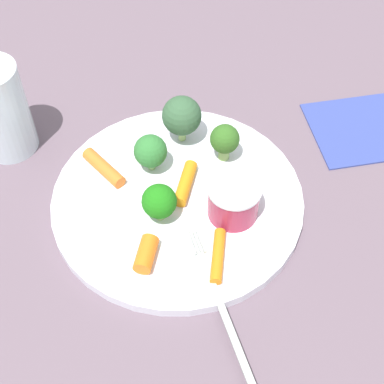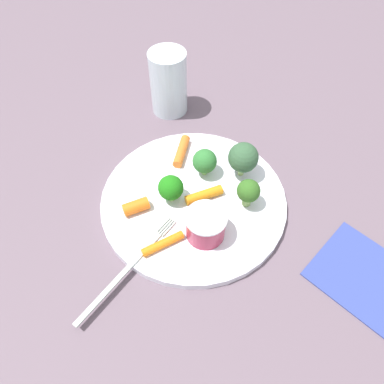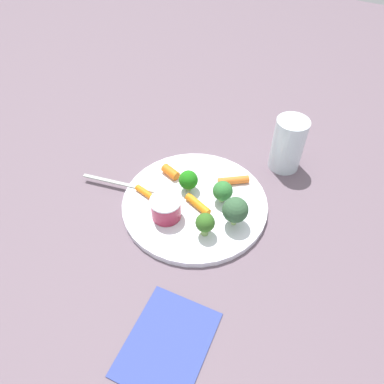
{
  "view_description": "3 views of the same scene",
  "coord_description": "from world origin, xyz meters",
  "px_view_note": "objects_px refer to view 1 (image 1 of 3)",
  "views": [
    {
      "loc": [
        0.02,
        0.36,
        0.47
      ],
      "look_at": [
        -0.01,
        0.01,
        0.03
      ],
      "focal_mm": 52.76,
      "sensor_mm": 36.0,
      "label": 1
    },
    {
      "loc": [
        -0.23,
        0.2,
        0.43
      ],
      "look_at": [
        0.01,
        -0.0,
        0.02
      ],
      "focal_mm": 34.14,
      "sensor_mm": 36.0,
      "label": 2
    },
    {
      "loc": [
        -0.38,
        -0.21,
        0.5
      ],
      "look_at": [
        0.01,
        0.01,
        0.02
      ],
      "focal_mm": 33.72,
      "sensor_mm": 36.0,
      "label": 3
    }
  ],
  "objects_px": {
    "plate": "(178,200)",
    "broccoli_floret_3": "(182,116)",
    "carrot_stick_1": "(146,254)",
    "drinking_glass": "(0,110)",
    "broccoli_floret_2": "(159,202)",
    "broccoli_floret_1": "(225,140)",
    "sauce_cup": "(234,200)",
    "fork": "(220,305)",
    "napkin": "(371,127)",
    "broccoli_floret_0": "(150,151)",
    "carrot_stick_0": "(104,168)",
    "carrot_stick_2": "(218,256)",
    "carrot_stick_3": "(185,183)"
  },
  "relations": [
    {
      "from": "plate",
      "to": "broccoli_floret_3",
      "type": "relative_size",
      "value": 4.56
    },
    {
      "from": "carrot_stick_1",
      "to": "drinking_glass",
      "type": "xyz_separation_m",
      "value": [
        0.15,
        -0.18,
        0.03
      ]
    },
    {
      "from": "broccoli_floret_2",
      "to": "broccoli_floret_1",
      "type": "bearing_deg",
      "value": -135.07
    },
    {
      "from": "sauce_cup",
      "to": "drinking_glass",
      "type": "distance_m",
      "value": 0.27
    },
    {
      "from": "sauce_cup",
      "to": "fork",
      "type": "distance_m",
      "value": 0.11
    },
    {
      "from": "napkin",
      "to": "sauce_cup",
      "type": "bearing_deg",
      "value": 32.58
    },
    {
      "from": "sauce_cup",
      "to": "broccoli_floret_3",
      "type": "xyz_separation_m",
      "value": [
        0.04,
        -0.11,
        0.02
      ]
    },
    {
      "from": "sauce_cup",
      "to": "broccoli_floret_2",
      "type": "bearing_deg",
      "value": -1.44
    },
    {
      "from": "broccoli_floret_0",
      "to": "drinking_glass",
      "type": "relative_size",
      "value": 0.41
    },
    {
      "from": "broccoli_floret_3",
      "to": "carrot_stick_0",
      "type": "height_order",
      "value": "broccoli_floret_3"
    },
    {
      "from": "broccoli_floret_2",
      "to": "broccoli_floret_3",
      "type": "xyz_separation_m",
      "value": [
        -0.03,
        -0.11,
        0.01
      ]
    },
    {
      "from": "carrot_stick_0",
      "to": "napkin",
      "type": "distance_m",
      "value": 0.32
    },
    {
      "from": "plate",
      "to": "napkin",
      "type": "xyz_separation_m",
      "value": [
        -0.24,
        -0.09,
        -0.0
      ]
    },
    {
      "from": "broccoli_floret_3",
      "to": "sauce_cup",
      "type": "bearing_deg",
      "value": 111.23
    },
    {
      "from": "carrot_stick_1",
      "to": "carrot_stick_2",
      "type": "height_order",
      "value": "carrot_stick_1"
    },
    {
      "from": "broccoli_floret_0",
      "to": "broccoli_floret_1",
      "type": "relative_size",
      "value": 0.98
    },
    {
      "from": "carrot_stick_1",
      "to": "carrot_stick_3",
      "type": "relative_size",
      "value": 0.66
    },
    {
      "from": "carrot_stick_2",
      "to": "carrot_stick_3",
      "type": "height_order",
      "value": "carrot_stick_3"
    },
    {
      "from": "broccoli_floret_1",
      "to": "fork",
      "type": "xyz_separation_m",
      "value": [
        0.03,
        0.18,
        -0.03
      ]
    },
    {
      "from": "fork",
      "to": "broccoli_floret_2",
      "type": "bearing_deg",
      "value": -65.27
    },
    {
      "from": "broccoli_floret_3",
      "to": "carrot_stick_1",
      "type": "xyz_separation_m",
      "value": [
        0.05,
        0.16,
        -0.03
      ]
    },
    {
      "from": "broccoli_floret_2",
      "to": "napkin",
      "type": "relative_size",
      "value": 0.31
    },
    {
      "from": "carrot_stick_3",
      "to": "napkin",
      "type": "height_order",
      "value": "carrot_stick_3"
    },
    {
      "from": "carrot_stick_2",
      "to": "carrot_stick_3",
      "type": "distance_m",
      "value": 0.09
    },
    {
      "from": "carrot_stick_2",
      "to": "fork",
      "type": "xyz_separation_m",
      "value": [
        0.0,
        0.05,
        -0.0
      ]
    },
    {
      "from": "carrot_stick_2",
      "to": "napkin",
      "type": "distance_m",
      "value": 0.27
    },
    {
      "from": "carrot_stick_2",
      "to": "fork",
      "type": "distance_m",
      "value": 0.05
    },
    {
      "from": "broccoli_floret_1",
      "to": "carrot_stick_1",
      "type": "relative_size",
      "value": 1.27
    },
    {
      "from": "broccoli_floret_3",
      "to": "carrot_stick_1",
      "type": "relative_size",
      "value": 1.63
    },
    {
      "from": "broccoli_floret_1",
      "to": "carrot_stick_2",
      "type": "relative_size",
      "value": 0.79
    },
    {
      "from": "broccoli_floret_2",
      "to": "fork",
      "type": "xyz_separation_m",
      "value": [
        -0.05,
        0.1,
        -0.02
      ]
    },
    {
      "from": "plate",
      "to": "broccoli_floret_3",
      "type": "bearing_deg",
      "value": -98.12
    },
    {
      "from": "broccoli_floret_0",
      "to": "broccoli_floret_1",
      "type": "height_order",
      "value": "same"
    },
    {
      "from": "napkin",
      "to": "plate",
      "type": "bearing_deg",
      "value": 20.86
    },
    {
      "from": "broccoli_floret_0",
      "to": "napkin",
      "type": "distance_m",
      "value": 0.27
    },
    {
      "from": "broccoli_floret_2",
      "to": "carrot_stick_1",
      "type": "xyz_separation_m",
      "value": [
        0.02,
        0.05,
        -0.02
      ]
    },
    {
      "from": "broccoli_floret_1",
      "to": "carrot_stick_1",
      "type": "xyz_separation_m",
      "value": [
        0.09,
        0.12,
        -0.02
      ]
    },
    {
      "from": "broccoli_floret_1",
      "to": "carrot_stick_3",
      "type": "xyz_separation_m",
      "value": [
        0.05,
        0.04,
        -0.02
      ]
    },
    {
      "from": "carrot_stick_0",
      "to": "carrot_stick_2",
      "type": "xyz_separation_m",
      "value": [
        -0.11,
        0.12,
        -0.0
      ]
    },
    {
      "from": "broccoli_floret_2",
      "to": "carrot_stick_2",
      "type": "distance_m",
      "value": 0.08
    },
    {
      "from": "broccoli_floret_1",
      "to": "carrot_stick_3",
      "type": "height_order",
      "value": "broccoli_floret_1"
    },
    {
      "from": "fork",
      "to": "carrot_stick_0",
      "type": "bearing_deg",
      "value": -58.35
    },
    {
      "from": "plate",
      "to": "carrot_stick_1",
      "type": "height_order",
      "value": "carrot_stick_1"
    },
    {
      "from": "plate",
      "to": "broccoli_floret_2",
      "type": "relative_size",
      "value": 6.12
    },
    {
      "from": "broccoli_floret_0",
      "to": "drinking_glass",
      "type": "height_order",
      "value": "drinking_glass"
    },
    {
      "from": "broccoli_floret_3",
      "to": "carrot_stick_0",
      "type": "bearing_deg",
      "value": 25.51
    },
    {
      "from": "broccoli_floret_3",
      "to": "carrot_stick_0",
      "type": "relative_size",
      "value": 0.99
    },
    {
      "from": "broccoli_floret_3",
      "to": "carrot_stick_3",
      "type": "height_order",
      "value": "broccoli_floret_3"
    },
    {
      "from": "napkin",
      "to": "drinking_glass",
      "type": "bearing_deg",
      "value": -1.79
    },
    {
      "from": "plate",
      "to": "napkin",
      "type": "bearing_deg",
      "value": -159.14
    }
  ]
}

